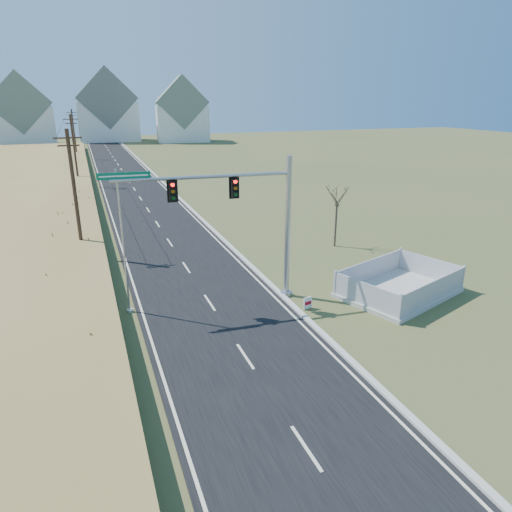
{
  "coord_description": "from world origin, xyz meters",
  "views": [
    {
      "loc": [
        -5.8,
        -18.7,
        10.92
      ],
      "look_at": [
        1.85,
        1.54,
        3.4
      ],
      "focal_mm": 32.0,
      "sensor_mm": 36.0,
      "label": 1
    }
  ],
  "objects_px": {
    "flagpole": "(125,258)",
    "fence_enclosure": "(399,289)",
    "traffic_signal_mast": "(254,217)",
    "open_sign": "(308,303)",
    "bare_tree": "(337,194)"
  },
  "relations": [
    {
      "from": "traffic_signal_mast",
      "to": "fence_enclosure",
      "type": "relative_size",
      "value": 1.28
    },
    {
      "from": "flagpole",
      "to": "bare_tree",
      "type": "relative_size",
      "value": 1.52
    },
    {
      "from": "bare_tree",
      "to": "fence_enclosure",
      "type": "bearing_deg",
      "value": -96.98
    },
    {
      "from": "fence_enclosure",
      "to": "open_sign",
      "type": "height_order",
      "value": "fence_enclosure"
    },
    {
      "from": "open_sign",
      "to": "traffic_signal_mast",
      "type": "bearing_deg",
      "value": 120.8
    },
    {
      "from": "fence_enclosure",
      "to": "flagpole",
      "type": "distance_m",
      "value": 15.61
    },
    {
      "from": "traffic_signal_mast",
      "to": "flagpole",
      "type": "relative_size",
      "value": 1.31
    },
    {
      "from": "open_sign",
      "to": "bare_tree",
      "type": "bearing_deg",
      "value": 38.99
    },
    {
      "from": "open_sign",
      "to": "flagpole",
      "type": "relative_size",
      "value": 0.09
    },
    {
      "from": "flagpole",
      "to": "fence_enclosure",
      "type": "bearing_deg",
      "value": -11.87
    },
    {
      "from": "open_sign",
      "to": "flagpole",
      "type": "xyz_separation_m",
      "value": [
        -9.13,
        3.07,
        2.7
      ]
    },
    {
      "from": "open_sign",
      "to": "bare_tree",
      "type": "xyz_separation_m",
      "value": [
        7.06,
        9.33,
        3.7
      ]
    },
    {
      "from": "fence_enclosure",
      "to": "open_sign",
      "type": "xyz_separation_m",
      "value": [
        -5.91,
        0.09,
        0.07
      ]
    },
    {
      "from": "flagpole",
      "to": "traffic_signal_mast",
      "type": "bearing_deg",
      "value": -6.64
    },
    {
      "from": "traffic_signal_mast",
      "to": "fence_enclosure",
      "type": "bearing_deg",
      "value": -11.67
    }
  ]
}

